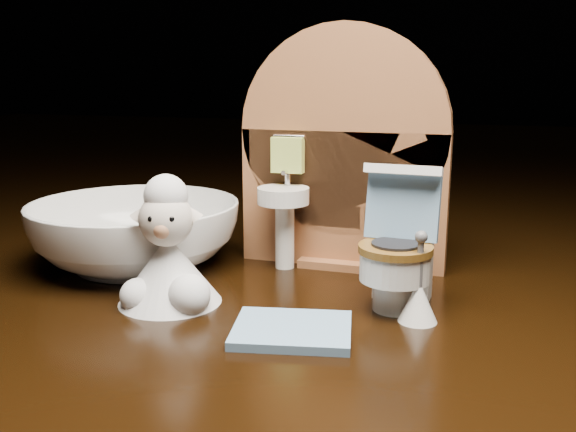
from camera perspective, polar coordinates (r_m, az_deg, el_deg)
name	(u,v)px	position (r m, az deg, el deg)	size (l,w,h in m)	color
backdrop_panel	(342,163)	(0.40, 4.83, 4.75)	(0.13, 0.05, 0.15)	#945832
toy_toilet	(399,255)	(0.34, 9.85, -3.47)	(0.04, 0.05, 0.08)	white
bath_mat	(292,330)	(0.31, 0.37, -10.11)	(0.06, 0.05, 0.00)	#6990B3
toilet_brush	(418,298)	(0.33, 11.51, -7.16)	(0.02, 0.02, 0.05)	white
plush_lamb	(168,259)	(0.35, -10.58, -3.77)	(0.06, 0.06, 0.07)	silver
ceramic_bowl	(135,234)	(0.42, -13.42, -1.60)	(0.13, 0.13, 0.04)	white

